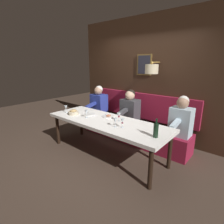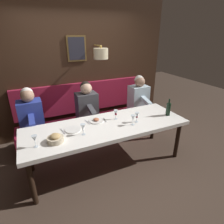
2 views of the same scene
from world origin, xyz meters
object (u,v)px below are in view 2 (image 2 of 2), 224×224
(wine_glass_2, at_px, (137,115))
(wine_glass_4, at_px, (116,113))
(wine_glass_0, at_px, (35,139))
(wine_bottle, at_px, (168,109))
(diner_near, at_px, (87,103))
(diner_middle, at_px, (30,112))
(wine_glass_1, at_px, (83,127))
(diner_nearest, at_px, (139,95))
(bread_bowl, at_px, (55,139))
(wine_glass_3, at_px, (133,118))
(dining_table, at_px, (107,128))

(wine_glass_2, height_order, wine_glass_4, same)
(wine_glass_2, xyz_separation_m, wine_glass_4, (0.24, 0.26, -0.00))
(wine_glass_0, relative_size, wine_bottle, 0.55)
(diner_near, height_order, diner_middle, same)
(wine_glass_0, xyz_separation_m, wine_glass_1, (0.04, -0.64, 0.00))
(wine_glass_1, height_order, wine_bottle, wine_bottle)
(diner_nearest, distance_m, bread_bowl, 2.22)
(diner_near, distance_m, diner_middle, 1.02)
(diner_near, height_order, wine_bottle, diner_near)
(bread_bowl, bearing_deg, wine_glass_0, 93.39)
(diner_near, relative_size, wine_glass_1, 4.82)
(wine_glass_3, bearing_deg, wine_bottle, -85.64)
(diner_near, relative_size, bread_bowl, 3.60)
(wine_glass_2, height_order, bread_bowl, wine_glass_2)
(diner_middle, xyz_separation_m, wine_glass_3, (-1.05, -1.43, 0.04))
(diner_nearest, bearing_deg, wine_glass_0, 115.54)
(diner_near, bearing_deg, wine_glass_2, -152.11)
(dining_table, distance_m, diner_near, 0.89)
(wine_bottle, bearing_deg, dining_table, 84.29)
(wine_glass_4, relative_size, wine_bottle, 0.55)
(diner_nearest, bearing_deg, wine_glass_3, 143.46)
(wine_glass_3, bearing_deg, diner_nearest, -36.54)
(diner_nearest, xyz_separation_m, wine_glass_2, (-0.99, 0.67, 0.04))
(dining_table, height_order, diner_near, diner_near)
(diner_nearest, relative_size, wine_glass_1, 4.82)
(diner_nearest, relative_size, wine_glass_3, 4.82)
(wine_glass_1, height_order, wine_glass_2, same)
(wine_glass_0, height_order, wine_glass_4, same)
(diner_nearest, height_order, diner_middle, same)
(diner_near, height_order, wine_glass_4, diner_near)
(diner_middle, height_order, wine_glass_0, diner_middle)
(wine_glass_2, xyz_separation_m, wine_bottle, (-0.00, -0.64, 0.00))
(wine_glass_0, xyz_separation_m, wine_bottle, (0.06, -2.18, -0.00))
(diner_near, xyz_separation_m, wine_glass_2, (-0.99, -0.52, 0.04))
(wine_glass_1, relative_size, wine_bottle, 0.55)
(diner_nearest, distance_m, diner_near, 1.19)
(dining_table, relative_size, bread_bowl, 11.71)
(diner_middle, bearing_deg, bread_bowl, -166.60)
(wine_glass_1, relative_size, bread_bowl, 0.75)
(diner_middle, bearing_deg, wine_bottle, -114.52)
(diner_middle, height_order, bread_bowl, diner_middle)
(wine_glass_1, height_order, bread_bowl, wine_glass_1)
(diner_middle, height_order, wine_glass_2, diner_middle)
(wine_glass_2, height_order, wine_bottle, wine_bottle)
(dining_table, xyz_separation_m, wine_bottle, (-0.11, -1.12, 0.18))
(dining_table, relative_size, wine_glass_0, 15.71)
(wine_glass_1, relative_size, wine_glass_4, 1.00)
(wine_glass_4, bearing_deg, bread_bowl, 105.69)
(diner_near, height_order, wine_glass_3, diner_near)
(diner_near, xyz_separation_m, wine_glass_0, (-1.06, 1.02, 0.04))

